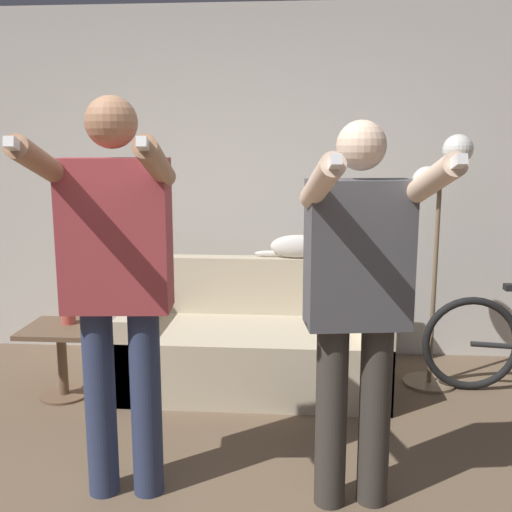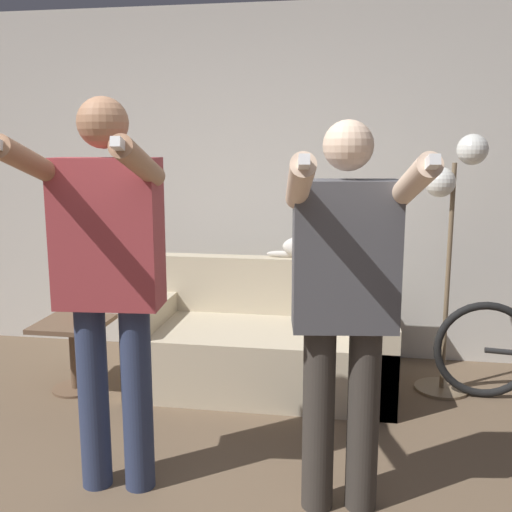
{
  "view_description": "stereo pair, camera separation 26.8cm",
  "coord_description": "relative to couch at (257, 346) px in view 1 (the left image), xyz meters",
  "views": [
    {
      "loc": [
        0.57,
        -1.91,
        1.59
      ],
      "look_at": [
        0.32,
        1.23,
        1.01
      ],
      "focal_mm": 42.0,
      "sensor_mm": 36.0,
      "label": 1
    },
    {
      "loc": [
        0.83,
        -1.88,
        1.59
      ],
      "look_at": [
        0.32,
        1.23,
        1.01
      ],
      "focal_mm": 42.0,
      "sensor_mm": 36.0,
      "label": 2
    }
  ],
  "objects": [
    {
      "name": "person_right",
      "position": [
        0.53,
        -1.34,
        0.72
      ],
      "size": [
        0.57,
        0.7,
        1.69
      ],
      "rotation": [
        0.0,
        0.0,
        0.14
      ],
      "color": "#38332D",
      "rests_on": "ground_plane"
    },
    {
      "name": "couch",
      "position": [
        0.0,
        0.0,
        0.0
      ],
      "size": [
        1.69,
        0.84,
        0.81
      ],
      "color": "beige",
      "rests_on": "ground_plane"
    },
    {
      "name": "side_table",
      "position": [
        -1.23,
        -0.3,
        0.07
      ],
      "size": [
        0.44,
        0.44,
        0.47
      ],
      "color": "brown",
      "rests_on": "ground_plane"
    },
    {
      "name": "cat",
      "position": [
        0.27,
        0.31,
        0.63
      ],
      "size": [
        0.52,
        0.13,
        0.19
      ],
      "color": "silver",
      "rests_on": "couch"
    },
    {
      "name": "wall_back",
      "position": [
        -0.28,
        0.7,
        1.03
      ],
      "size": [
        10.0,
        0.05,
        2.6
      ],
      "color": "beige",
      "rests_on": "ground_plane"
    },
    {
      "name": "person_left",
      "position": [
        -0.51,
        -1.34,
        0.79
      ],
      "size": [
        0.57,
        0.69,
        1.8
      ],
      "rotation": [
        0.0,
        0.0,
        0.09
      ],
      "color": "#2D3856",
      "rests_on": "ground_plane"
    },
    {
      "name": "cup",
      "position": [
        -1.19,
        -0.23,
        0.24
      ],
      "size": [
        0.09,
        0.09,
        0.09
      ],
      "color": "#B7473D",
      "rests_on": "side_table"
    },
    {
      "name": "floor_lamp",
      "position": [
        1.17,
        0.09,
        0.94
      ],
      "size": [
        0.37,
        0.35,
        1.66
      ],
      "color": "#756047",
      "rests_on": "ground_plane"
    }
  ]
}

